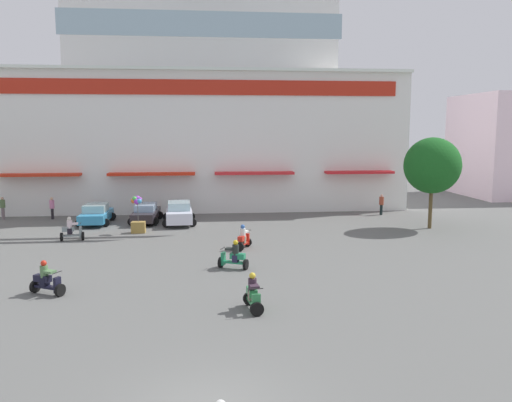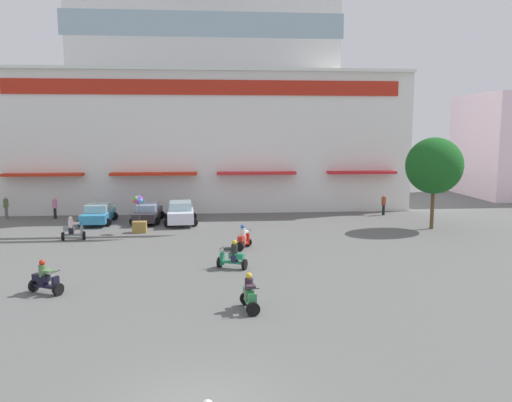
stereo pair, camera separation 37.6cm
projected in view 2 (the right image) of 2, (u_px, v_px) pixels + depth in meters
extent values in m
plane|color=#5F605D|center=(205.00, 269.00, 25.35)|extent=(128.00, 128.00, 0.00)
cube|color=white|center=(207.00, 142.00, 47.21)|extent=(34.03, 11.90, 11.43)
cube|color=white|center=(205.00, 30.00, 46.43)|extent=(22.27, 10.71, 8.64)
cube|color=red|center=(206.00, 87.00, 40.68)|extent=(31.31, 0.12, 1.18)
cube|color=white|center=(205.00, 69.00, 40.44)|extent=(34.03, 0.70, 0.24)
cube|color=red|center=(43.00, 175.00, 40.04)|extent=(6.14, 1.10, 0.20)
cube|color=red|center=(154.00, 174.00, 40.77)|extent=(6.79, 1.10, 0.20)
cube|color=red|center=(256.00, 173.00, 41.46)|extent=(6.38, 1.10, 0.20)
cube|color=red|center=(362.00, 172.00, 42.20)|extent=(5.62, 1.10, 0.20)
cube|color=#99B7C6|center=(204.00, 24.00, 35.46)|extent=(19.60, 0.08, 1.73)
cylinder|color=brown|center=(432.00, 207.00, 35.48)|extent=(0.25, 0.25, 3.02)
ellipsoid|color=#19581D|center=(434.00, 166.00, 35.09)|extent=(3.87, 3.68, 3.84)
cube|color=#338CC0|center=(98.00, 216.00, 37.61)|extent=(1.79, 4.25, 0.63)
cube|color=#97BEBF|center=(98.00, 208.00, 37.53)|extent=(1.54, 2.12, 0.55)
cylinder|color=black|center=(90.00, 217.00, 38.87)|extent=(0.60, 0.17, 0.60)
cylinder|color=black|center=(114.00, 216.00, 39.02)|extent=(0.60, 0.17, 0.60)
cylinder|color=black|center=(81.00, 223.00, 36.27)|extent=(0.60, 0.17, 0.60)
cylinder|color=black|center=(107.00, 222.00, 36.42)|extent=(0.60, 0.17, 0.60)
cube|color=#2B252B|center=(148.00, 214.00, 38.16)|extent=(1.78, 4.43, 0.63)
cube|color=#8FAECD|center=(148.00, 207.00, 38.09)|extent=(1.47, 2.24, 0.48)
cylinder|color=black|center=(140.00, 215.00, 39.51)|extent=(0.61, 0.19, 0.60)
cylinder|color=black|center=(161.00, 215.00, 39.58)|extent=(0.61, 0.19, 0.60)
cylinder|color=black|center=(134.00, 221.00, 36.82)|extent=(0.61, 0.19, 0.60)
cylinder|color=black|center=(156.00, 221.00, 36.89)|extent=(0.61, 0.19, 0.60)
cube|color=silver|center=(181.00, 215.00, 37.50)|extent=(2.06, 4.38, 0.80)
cube|color=#9FC1C8|center=(180.00, 205.00, 37.41)|extent=(1.68, 2.23, 0.55)
cylinder|color=black|center=(169.00, 217.00, 38.73)|extent=(0.61, 0.20, 0.60)
cylinder|color=black|center=(193.00, 216.00, 38.98)|extent=(0.61, 0.20, 0.60)
cylinder|color=black|center=(168.00, 223.00, 36.12)|extent=(0.61, 0.20, 0.60)
cylinder|color=black|center=(194.00, 222.00, 36.38)|extent=(0.61, 0.20, 0.60)
cylinder|color=black|center=(84.00, 235.00, 32.12)|extent=(0.22, 0.54, 0.52)
cylinder|color=black|center=(63.00, 236.00, 31.84)|extent=(0.22, 0.54, 0.52)
cube|color=gray|center=(74.00, 235.00, 31.98)|extent=(1.13, 0.43, 0.10)
cube|color=gray|center=(69.00, 229.00, 31.87)|extent=(0.74, 0.40, 0.28)
cube|color=gray|center=(82.00, 232.00, 32.06)|extent=(0.18, 0.34, 0.71)
cylinder|color=black|center=(82.00, 223.00, 31.99)|extent=(0.11, 0.52, 0.04)
cube|color=black|center=(71.00, 231.00, 31.91)|extent=(0.32, 0.36, 0.36)
cylinder|color=silver|center=(71.00, 224.00, 31.85)|extent=(0.36, 0.36, 0.49)
sphere|color=silver|center=(71.00, 218.00, 31.80)|extent=(0.25, 0.25, 0.25)
cube|color=silver|center=(75.00, 223.00, 31.91)|extent=(0.48, 0.40, 0.10)
cylinder|color=black|center=(247.00, 242.00, 30.21)|extent=(0.53, 0.35, 0.52)
cylinder|color=black|center=(239.00, 247.00, 29.02)|extent=(0.53, 0.35, 0.52)
cube|color=red|center=(244.00, 243.00, 29.61)|extent=(0.73, 1.14, 0.10)
cube|color=red|center=(242.00, 238.00, 29.34)|extent=(0.57, 0.78, 0.28)
cube|color=red|center=(247.00, 239.00, 30.06)|extent=(0.35, 0.26, 0.66)
cylinder|color=black|center=(247.00, 230.00, 30.01)|extent=(0.49, 0.25, 0.04)
cube|color=#796B58|center=(243.00, 240.00, 29.45)|extent=(0.41, 0.39, 0.36)
cylinder|color=silver|center=(243.00, 233.00, 29.40)|extent=(0.42, 0.42, 0.48)
sphere|color=#315DAB|center=(243.00, 227.00, 29.35)|extent=(0.25, 0.25, 0.25)
cube|color=silver|center=(244.00, 231.00, 29.66)|extent=(0.49, 0.54, 0.10)
cylinder|color=black|center=(253.00, 309.00, 18.90)|extent=(0.53, 0.21, 0.52)
cylinder|color=black|center=(246.00, 299.00, 20.12)|extent=(0.53, 0.21, 0.52)
cube|color=#2F8048|center=(250.00, 302.00, 19.50)|extent=(0.42, 1.13, 0.10)
cube|color=#2F8048|center=(248.00, 292.00, 19.67)|extent=(0.39, 0.73, 0.28)
cube|color=#2F8048|center=(252.00, 303.00, 19.00)|extent=(0.34, 0.18, 0.65)
cylinder|color=black|center=(252.00, 289.00, 18.90)|extent=(0.52, 0.10, 0.04)
cube|color=gray|center=(249.00, 295.00, 19.59)|extent=(0.35, 0.32, 0.36)
cylinder|color=#382735|center=(249.00, 285.00, 19.53)|extent=(0.36, 0.36, 0.49)
sphere|color=gold|center=(249.00, 276.00, 19.49)|extent=(0.25, 0.25, 0.25)
cube|color=#382735|center=(250.00, 286.00, 19.26)|extent=(0.39, 0.48, 0.10)
cylinder|color=black|center=(58.00, 289.00, 21.26)|extent=(0.37, 0.53, 0.52)
cylinder|color=black|center=(34.00, 286.00, 21.78)|extent=(0.37, 0.53, 0.52)
cube|color=black|center=(46.00, 286.00, 21.51)|extent=(1.18, 0.81, 0.10)
cube|color=black|center=(41.00, 278.00, 21.56)|extent=(0.81, 0.62, 0.28)
cube|color=black|center=(56.00, 284.00, 21.28)|extent=(0.27, 0.35, 0.65)
cylinder|color=black|center=(55.00, 272.00, 21.20)|extent=(0.28, 0.48, 0.04)
cube|color=black|center=(43.00, 281.00, 21.53)|extent=(0.40, 0.41, 0.36)
cylinder|color=#557C4D|center=(43.00, 271.00, 21.47)|extent=(0.43, 0.43, 0.49)
sphere|color=red|center=(42.00, 262.00, 21.43)|extent=(0.25, 0.25, 0.25)
cube|color=#557C4D|center=(48.00, 271.00, 21.36)|extent=(0.55, 0.51, 0.10)
cylinder|color=black|center=(220.00, 262.00, 25.63)|extent=(0.34, 0.53, 0.52)
cylinder|color=black|center=(245.00, 264.00, 25.20)|extent=(0.34, 0.53, 0.52)
cube|color=#1E8354|center=(232.00, 262.00, 25.41)|extent=(1.17, 0.73, 0.10)
cube|color=#1E8354|center=(236.00, 256.00, 25.28)|extent=(0.80, 0.57, 0.28)
cube|color=#1E8354|center=(222.00, 259.00, 25.56)|extent=(0.26, 0.35, 0.64)
cylinder|color=black|center=(222.00, 248.00, 25.49)|extent=(0.24, 0.49, 0.04)
cube|color=#24233E|center=(234.00, 258.00, 25.34)|extent=(0.39, 0.41, 0.36)
cylinder|color=#232926|center=(234.00, 250.00, 25.28)|extent=(0.42, 0.42, 0.51)
sphere|color=gold|center=(234.00, 242.00, 25.23)|extent=(0.25, 0.25, 0.25)
cube|color=#232926|center=(229.00, 249.00, 25.37)|extent=(0.54, 0.49, 0.10)
cylinder|color=black|center=(55.00, 213.00, 39.64)|extent=(0.28, 0.28, 0.83)
cylinder|color=pink|center=(55.00, 204.00, 39.54)|extent=(0.45, 0.45, 0.63)
sphere|color=#DAAB84|center=(54.00, 198.00, 39.48)|extent=(0.23, 0.23, 0.23)
cylinder|color=black|center=(383.00, 210.00, 41.32)|extent=(0.27, 0.27, 0.82)
cylinder|color=#99402B|center=(384.00, 201.00, 41.22)|extent=(0.43, 0.43, 0.64)
sphere|color=tan|center=(384.00, 196.00, 41.17)|extent=(0.20, 0.20, 0.20)
cylinder|color=slate|center=(6.00, 213.00, 39.56)|extent=(0.32, 0.32, 0.91)
cylinder|color=#536B41|center=(6.00, 203.00, 39.46)|extent=(0.51, 0.51, 0.60)
sphere|color=tan|center=(5.00, 198.00, 39.40)|extent=(0.22, 0.22, 0.22)
cube|color=olive|center=(140.00, 227.00, 34.30)|extent=(0.91, 0.61, 0.75)
cylinder|color=#4C4C4C|center=(139.00, 213.00, 34.17)|extent=(0.04, 0.04, 1.20)
sphere|color=purple|center=(141.00, 199.00, 34.06)|extent=(0.29, 0.29, 0.29)
sphere|color=purple|center=(140.00, 200.00, 34.14)|extent=(0.35, 0.35, 0.35)
sphere|color=purple|center=(139.00, 198.00, 34.16)|extent=(0.38, 0.38, 0.38)
sphere|color=orange|center=(135.00, 201.00, 34.11)|extent=(0.34, 0.34, 0.34)
sphere|color=#4AC74E|center=(136.00, 198.00, 33.96)|extent=(0.30, 0.30, 0.30)
sphere|color=purple|center=(138.00, 201.00, 33.95)|extent=(0.37, 0.37, 0.37)
sphere|color=#409CDA|center=(141.00, 201.00, 33.90)|extent=(0.32, 0.32, 0.32)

